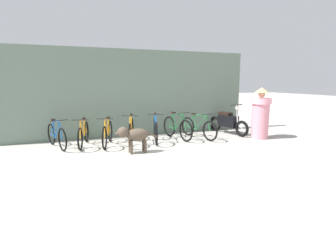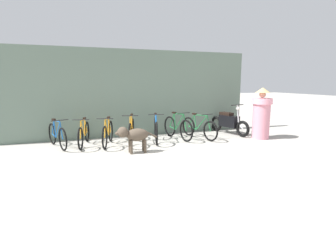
{
  "view_description": "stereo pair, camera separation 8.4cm",
  "coord_description": "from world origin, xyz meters",
  "px_view_note": "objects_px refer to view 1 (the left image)",
  "views": [
    {
      "loc": [
        -1.67,
        -5.2,
        1.86
      ],
      "look_at": [
        0.77,
        1.38,
        0.65
      ],
      "focal_mm": 28.0,
      "sensor_mm": 36.0,
      "label": 1
    },
    {
      "loc": [
        -1.59,
        -5.23,
        1.86
      ],
      "look_at": [
        0.77,
        1.38,
        0.65
      ],
      "focal_mm": 28.0,
      "sensor_mm": 36.0,
      "label": 2
    }
  ],
  "objects_px": {
    "bicycle_2": "(107,134)",
    "bicycle_3": "(131,131)",
    "bicycle_1": "(83,134)",
    "bicycle_6": "(198,128)",
    "motorcycle": "(228,122)",
    "bicycle_5": "(177,128)",
    "stray_dog": "(134,135)",
    "person_in_robes": "(261,114)",
    "bicycle_0": "(57,136)",
    "bicycle_4": "(156,130)"
  },
  "relations": [
    {
      "from": "bicycle_5",
      "to": "person_in_robes",
      "type": "bearing_deg",
      "value": 60.29
    },
    {
      "from": "motorcycle",
      "to": "person_in_robes",
      "type": "height_order",
      "value": "person_in_robes"
    },
    {
      "from": "person_in_robes",
      "to": "bicycle_4",
      "type": "bearing_deg",
      "value": -51.69
    },
    {
      "from": "bicycle_2",
      "to": "motorcycle",
      "type": "distance_m",
      "value": 4.26
    },
    {
      "from": "bicycle_3",
      "to": "bicycle_4",
      "type": "height_order",
      "value": "bicycle_4"
    },
    {
      "from": "bicycle_5",
      "to": "bicycle_6",
      "type": "height_order",
      "value": "bicycle_5"
    },
    {
      "from": "bicycle_6",
      "to": "person_in_robes",
      "type": "bearing_deg",
      "value": 54.57
    },
    {
      "from": "bicycle_5",
      "to": "stray_dog",
      "type": "xyz_separation_m",
      "value": [
        -1.7,
        -1.19,
        0.12
      ]
    },
    {
      "from": "bicycle_1",
      "to": "person_in_robes",
      "type": "relative_size",
      "value": 1.0
    },
    {
      "from": "bicycle_2",
      "to": "motorcycle",
      "type": "relative_size",
      "value": 0.88
    },
    {
      "from": "bicycle_0",
      "to": "person_in_robes",
      "type": "distance_m",
      "value": 6.29
    },
    {
      "from": "bicycle_6",
      "to": "bicycle_3",
      "type": "bearing_deg",
      "value": -106.3
    },
    {
      "from": "person_in_robes",
      "to": "motorcycle",
      "type": "bearing_deg",
      "value": -99.57
    },
    {
      "from": "bicycle_4",
      "to": "motorcycle",
      "type": "relative_size",
      "value": 0.9
    },
    {
      "from": "bicycle_4",
      "to": "person_in_robes",
      "type": "relative_size",
      "value": 0.98
    },
    {
      "from": "stray_dog",
      "to": "bicycle_1",
      "type": "bearing_deg",
      "value": -47.66
    },
    {
      "from": "bicycle_4",
      "to": "person_in_robes",
      "type": "bearing_deg",
      "value": 92.78
    },
    {
      "from": "bicycle_1",
      "to": "motorcycle",
      "type": "bearing_deg",
      "value": 102.73
    },
    {
      "from": "bicycle_4",
      "to": "bicycle_3",
      "type": "bearing_deg",
      "value": -76.99
    },
    {
      "from": "bicycle_2",
      "to": "bicycle_3",
      "type": "xyz_separation_m",
      "value": [
        0.7,
        0.01,
        0.02
      ]
    },
    {
      "from": "bicycle_3",
      "to": "bicycle_5",
      "type": "height_order",
      "value": "bicycle_3"
    },
    {
      "from": "motorcycle",
      "to": "person_in_robes",
      "type": "bearing_deg",
      "value": 16.76
    },
    {
      "from": "bicycle_4",
      "to": "bicycle_0",
      "type": "bearing_deg",
      "value": -79.5
    },
    {
      "from": "bicycle_0",
      "to": "bicycle_6",
      "type": "height_order",
      "value": "bicycle_6"
    },
    {
      "from": "bicycle_5",
      "to": "bicycle_1",
      "type": "bearing_deg",
      "value": -103.34
    },
    {
      "from": "bicycle_5",
      "to": "bicycle_6",
      "type": "relative_size",
      "value": 0.97
    },
    {
      "from": "bicycle_1",
      "to": "person_in_robes",
      "type": "height_order",
      "value": "person_in_robes"
    },
    {
      "from": "bicycle_2",
      "to": "bicycle_4",
      "type": "relative_size",
      "value": 0.97
    },
    {
      "from": "bicycle_2",
      "to": "bicycle_3",
      "type": "height_order",
      "value": "bicycle_3"
    },
    {
      "from": "stray_dog",
      "to": "person_in_robes",
      "type": "relative_size",
      "value": 0.67
    },
    {
      "from": "bicycle_6",
      "to": "stray_dog",
      "type": "relative_size",
      "value": 1.51
    },
    {
      "from": "stray_dog",
      "to": "motorcycle",
      "type": "bearing_deg",
      "value": -160.89
    },
    {
      "from": "bicycle_4",
      "to": "bicycle_6",
      "type": "bearing_deg",
      "value": 104.07
    },
    {
      "from": "bicycle_5",
      "to": "stray_dog",
      "type": "distance_m",
      "value": 2.08
    },
    {
      "from": "bicycle_1",
      "to": "bicycle_6",
      "type": "distance_m",
      "value": 3.6
    },
    {
      "from": "bicycle_0",
      "to": "stray_dog",
      "type": "distance_m",
      "value": 2.32
    },
    {
      "from": "bicycle_1",
      "to": "bicycle_6",
      "type": "height_order",
      "value": "bicycle_6"
    },
    {
      "from": "bicycle_0",
      "to": "stray_dog",
      "type": "bearing_deg",
      "value": 36.28
    },
    {
      "from": "bicycle_6",
      "to": "stray_dog",
      "type": "bearing_deg",
      "value": -81.32
    },
    {
      "from": "bicycle_0",
      "to": "bicycle_5",
      "type": "xyz_separation_m",
      "value": [
        3.62,
        -0.1,
        0.02
      ]
    },
    {
      "from": "bicycle_5",
      "to": "bicycle_0",
      "type": "bearing_deg",
      "value": -103.31
    },
    {
      "from": "bicycle_6",
      "to": "bicycle_0",
      "type": "bearing_deg",
      "value": -108.29
    },
    {
      "from": "bicycle_1",
      "to": "bicycle_6",
      "type": "bearing_deg",
      "value": 98.45
    },
    {
      "from": "bicycle_3",
      "to": "motorcycle",
      "type": "bearing_deg",
      "value": 109.93
    },
    {
      "from": "bicycle_2",
      "to": "person_in_robes",
      "type": "bearing_deg",
      "value": 97.93
    },
    {
      "from": "bicycle_3",
      "to": "motorcycle",
      "type": "distance_m",
      "value": 3.56
    },
    {
      "from": "bicycle_2",
      "to": "bicycle_3",
      "type": "relative_size",
      "value": 0.95
    },
    {
      "from": "bicycle_2",
      "to": "person_in_robes",
      "type": "relative_size",
      "value": 0.96
    },
    {
      "from": "bicycle_0",
      "to": "person_in_robes",
      "type": "bearing_deg",
      "value": 61.75
    },
    {
      "from": "bicycle_3",
      "to": "motorcycle",
      "type": "relative_size",
      "value": 0.93
    }
  ]
}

